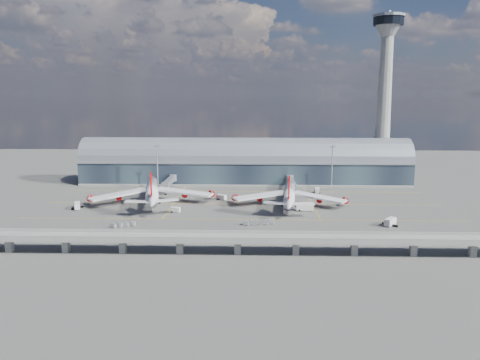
{
  "coord_description": "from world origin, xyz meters",
  "views": [
    {
      "loc": [
        5.34,
        -209.17,
        54.43
      ],
      "look_at": [
        -1.1,
        10.0,
        14.0
      ],
      "focal_mm": 35.0,
      "sensor_mm": 36.0,
      "label": 1
    }
  ],
  "objects_px": {
    "cargo_train_2": "(373,236)",
    "service_truck_5": "(221,197)",
    "cargo_train_0": "(123,225)",
    "service_truck_3": "(390,222)",
    "service_truck_1": "(175,210)",
    "service_truck_4": "(317,191)",
    "airliner_right": "(289,196)",
    "control_tower": "(384,99)",
    "floodlight_mast_left": "(157,166)",
    "airliner_left": "(152,192)",
    "service_truck_2": "(305,208)",
    "cargo_train_1": "(259,222)",
    "service_truck_0": "(77,206)",
    "floodlight_mast_right": "(332,167)"
  },
  "relations": [
    {
      "from": "cargo_train_0",
      "to": "service_truck_3",
      "type": "bearing_deg",
      "value": -64.92
    },
    {
      "from": "control_tower",
      "to": "service_truck_4",
      "type": "relative_size",
      "value": 19.51
    },
    {
      "from": "airliner_right",
      "to": "service_truck_2",
      "type": "relative_size",
      "value": 7.41
    },
    {
      "from": "service_truck_3",
      "to": "cargo_train_1",
      "type": "height_order",
      "value": "service_truck_3"
    },
    {
      "from": "airliner_right",
      "to": "service_truck_3",
      "type": "bearing_deg",
      "value": -36.86
    },
    {
      "from": "airliner_right",
      "to": "service_truck_4",
      "type": "distance_m",
      "value": 34.49
    },
    {
      "from": "service_truck_2",
      "to": "cargo_train_1",
      "type": "xyz_separation_m",
      "value": [
        -22.07,
        -24.27,
        -0.58
      ]
    },
    {
      "from": "service_truck_1",
      "to": "service_truck_3",
      "type": "xyz_separation_m",
      "value": [
        93.72,
        -19.45,
        0.35
      ]
    },
    {
      "from": "service_truck_5",
      "to": "airliner_right",
      "type": "bearing_deg",
      "value": -73.67
    },
    {
      "from": "service_truck_4",
      "to": "airliner_right",
      "type": "bearing_deg",
      "value": -115.33
    },
    {
      "from": "airliner_left",
      "to": "control_tower",
      "type": "bearing_deg",
      "value": 13.69
    },
    {
      "from": "airliner_left",
      "to": "service_truck_1",
      "type": "bearing_deg",
      "value": -63.79
    },
    {
      "from": "cargo_train_1",
      "to": "service_truck_0",
      "type": "bearing_deg",
      "value": 85.66
    },
    {
      "from": "service_truck_3",
      "to": "cargo_train_2",
      "type": "relative_size",
      "value": 0.9
    },
    {
      "from": "floodlight_mast_left",
      "to": "airliner_left",
      "type": "relative_size",
      "value": 0.38
    },
    {
      "from": "control_tower",
      "to": "service_truck_5",
      "type": "relative_size",
      "value": 18.15
    },
    {
      "from": "airliner_left",
      "to": "airliner_right",
      "type": "height_order",
      "value": "airliner_left"
    },
    {
      "from": "service_truck_5",
      "to": "service_truck_4",
      "type": "bearing_deg",
      "value": -36.36
    },
    {
      "from": "airliner_left",
      "to": "service_truck_1",
      "type": "distance_m",
      "value": 24.5
    },
    {
      "from": "service_truck_1",
      "to": "cargo_train_2",
      "type": "relative_size",
      "value": 0.63
    },
    {
      "from": "cargo_train_1",
      "to": "service_truck_5",
      "type": "bearing_deg",
      "value": 33.81
    },
    {
      "from": "airliner_left",
      "to": "cargo_train_2",
      "type": "bearing_deg",
      "value": -41.61
    },
    {
      "from": "service_truck_5",
      "to": "cargo_train_0",
      "type": "distance_m",
      "value": 63.84
    },
    {
      "from": "airliner_right",
      "to": "service_truck_2",
      "type": "xyz_separation_m",
      "value": [
        6.58,
        -11.11,
        -3.44
      ]
    },
    {
      "from": "cargo_train_0",
      "to": "cargo_train_2",
      "type": "distance_m",
      "value": 101.07
    },
    {
      "from": "floodlight_mast_left",
      "to": "service_truck_3",
      "type": "bearing_deg",
      "value": -32.99
    },
    {
      "from": "floodlight_mast_right",
      "to": "floodlight_mast_left",
      "type": "bearing_deg",
      "value": 180.0
    },
    {
      "from": "floodlight_mast_left",
      "to": "cargo_train_0",
      "type": "relative_size",
      "value": 2.55
    },
    {
      "from": "cargo_train_0",
      "to": "service_truck_1",
      "type": "bearing_deg",
      "value": -13.86
    },
    {
      "from": "service_truck_2",
      "to": "cargo_train_2",
      "type": "xyz_separation_m",
      "value": [
        21.74,
        -41.44,
        -0.67
      ]
    },
    {
      "from": "service_truck_2",
      "to": "airliner_left",
      "type": "bearing_deg",
      "value": 81.1
    },
    {
      "from": "floodlight_mast_left",
      "to": "service_truck_2",
      "type": "bearing_deg",
      "value": -31.46
    },
    {
      "from": "service_truck_4",
      "to": "service_truck_0",
      "type": "bearing_deg",
      "value": -155.89
    },
    {
      "from": "service_truck_0",
      "to": "airliner_left",
      "type": "bearing_deg",
      "value": 1.46
    },
    {
      "from": "service_truck_3",
      "to": "airliner_right",
      "type": "bearing_deg",
      "value": 178.25
    },
    {
      "from": "cargo_train_2",
      "to": "control_tower",
      "type": "bearing_deg",
      "value": -2.98
    },
    {
      "from": "airliner_left",
      "to": "cargo_train_1",
      "type": "distance_m",
      "value": 65.97
    },
    {
      "from": "service_truck_1",
      "to": "cargo_train_2",
      "type": "distance_m",
      "value": 90.17
    },
    {
      "from": "service_truck_1",
      "to": "service_truck_4",
      "type": "height_order",
      "value": "service_truck_4"
    },
    {
      "from": "service_truck_2",
      "to": "cargo_train_2",
      "type": "height_order",
      "value": "service_truck_2"
    },
    {
      "from": "cargo_train_2",
      "to": "service_truck_5",
      "type": "bearing_deg",
      "value": 57.29
    },
    {
      "from": "control_tower",
      "to": "cargo_train_2",
      "type": "relative_size",
      "value": 13.75
    },
    {
      "from": "service_truck_2",
      "to": "service_truck_5",
      "type": "relative_size",
      "value": 1.44
    },
    {
      "from": "control_tower",
      "to": "floodlight_mast_left",
      "type": "xyz_separation_m",
      "value": [
        -135.0,
        -28.0,
        -38.0
      ]
    },
    {
      "from": "cargo_train_1",
      "to": "airliner_left",
      "type": "bearing_deg",
      "value": 66.16
    },
    {
      "from": "service_truck_1",
      "to": "service_truck_4",
      "type": "bearing_deg",
      "value": -45.42
    },
    {
      "from": "airliner_right",
      "to": "service_truck_1",
      "type": "distance_m",
      "value": 56.58
    },
    {
      "from": "cargo_train_2",
      "to": "service_truck_2",
      "type": "bearing_deg",
      "value": 40.54
    },
    {
      "from": "airliner_left",
      "to": "service_truck_5",
      "type": "relative_size",
      "value": 11.79
    },
    {
      "from": "control_tower",
      "to": "airliner_right",
      "type": "bearing_deg",
      "value": -133.29
    }
  ]
}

